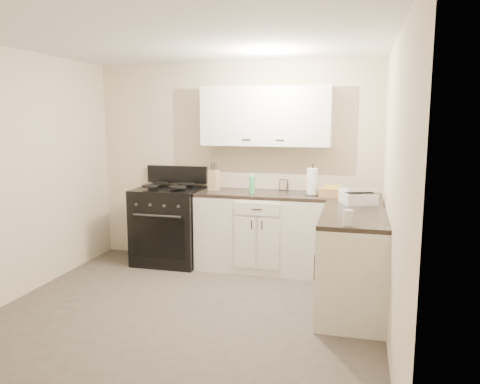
% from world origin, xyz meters
% --- Properties ---
extents(floor, '(3.60, 3.60, 0.00)m').
position_xyz_m(floor, '(0.00, 0.00, 0.00)').
color(floor, '#473F38').
rests_on(floor, ground).
extents(ceiling, '(3.60, 3.60, 0.00)m').
position_xyz_m(ceiling, '(0.00, 0.00, 2.50)').
color(ceiling, white).
rests_on(ceiling, wall_back).
extents(wall_back, '(3.60, 0.00, 3.60)m').
position_xyz_m(wall_back, '(0.00, 1.80, 1.25)').
color(wall_back, beige).
rests_on(wall_back, ground).
extents(wall_right, '(0.00, 3.60, 3.60)m').
position_xyz_m(wall_right, '(1.80, 0.00, 1.25)').
color(wall_right, beige).
rests_on(wall_right, ground).
extents(wall_left, '(0.00, 3.60, 3.60)m').
position_xyz_m(wall_left, '(-1.80, 0.00, 1.25)').
color(wall_left, beige).
rests_on(wall_left, ground).
extents(wall_front, '(3.60, 0.00, 3.60)m').
position_xyz_m(wall_front, '(0.00, -1.80, 1.25)').
color(wall_front, beige).
rests_on(wall_front, ground).
extents(base_cabinets_back, '(1.55, 0.60, 0.90)m').
position_xyz_m(base_cabinets_back, '(0.43, 1.50, 0.45)').
color(base_cabinets_back, beige).
rests_on(base_cabinets_back, floor).
extents(base_cabinets_right, '(0.60, 1.90, 0.90)m').
position_xyz_m(base_cabinets_right, '(1.50, 0.85, 0.45)').
color(base_cabinets_right, beige).
rests_on(base_cabinets_right, floor).
extents(countertop_back, '(1.55, 0.60, 0.04)m').
position_xyz_m(countertop_back, '(0.43, 1.50, 0.92)').
color(countertop_back, black).
rests_on(countertop_back, base_cabinets_back).
extents(countertop_right, '(0.60, 1.90, 0.04)m').
position_xyz_m(countertop_right, '(1.50, 0.85, 0.92)').
color(countertop_right, black).
rests_on(countertop_right, base_cabinets_right).
extents(upper_cabinets, '(1.55, 0.30, 0.70)m').
position_xyz_m(upper_cabinets, '(0.43, 1.65, 1.84)').
color(upper_cabinets, white).
rests_on(upper_cabinets, wall_back).
extents(stove, '(0.81, 0.69, 0.98)m').
position_xyz_m(stove, '(-0.77, 1.48, 0.46)').
color(stove, black).
rests_on(stove, floor).
extents(knife_block, '(0.13, 0.13, 0.25)m').
position_xyz_m(knife_block, '(-0.20, 1.55, 1.07)').
color(knife_block, tan).
rests_on(knife_block, countertop_back).
extents(paper_towel, '(0.15, 0.15, 0.31)m').
position_xyz_m(paper_towel, '(1.01, 1.48, 1.10)').
color(paper_towel, white).
rests_on(paper_towel, countertop_back).
extents(soap_bottle, '(0.09, 0.09, 0.20)m').
position_xyz_m(soap_bottle, '(0.31, 1.43, 1.04)').
color(soap_bottle, '#47B967').
rests_on(soap_bottle, countertop_back).
extents(picture_frame, '(0.11, 0.07, 0.14)m').
position_xyz_m(picture_frame, '(0.63, 1.75, 1.01)').
color(picture_frame, black).
rests_on(picture_frame, countertop_back).
extents(wicker_basket, '(0.33, 0.25, 0.10)m').
position_xyz_m(wicker_basket, '(1.26, 1.42, 0.99)').
color(wicker_basket, tan).
rests_on(wicker_basket, countertop_right).
extents(countertop_grill, '(0.41, 0.40, 0.12)m').
position_xyz_m(countertop_grill, '(1.53, 1.05, 1.00)').
color(countertop_grill, white).
rests_on(countertop_grill, countertop_right).
extents(glass_jar, '(0.08, 0.08, 0.13)m').
position_xyz_m(glass_jar, '(1.45, 0.00, 1.01)').
color(glass_jar, silver).
rests_on(glass_jar, countertop_right).
extents(oven_mitt_near, '(0.02, 0.13, 0.23)m').
position_xyz_m(oven_mitt_near, '(1.18, 0.24, 0.49)').
color(oven_mitt_near, black).
rests_on(oven_mitt_near, base_cabinets_right).
extents(oven_mitt_far, '(0.02, 0.17, 0.29)m').
position_xyz_m(oven_mitt_far, '(1.18, 0.54, 0.43)').
color(oven_mitt_far, black).
rests_on(oven_mitt_far, base_cabinets_right).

